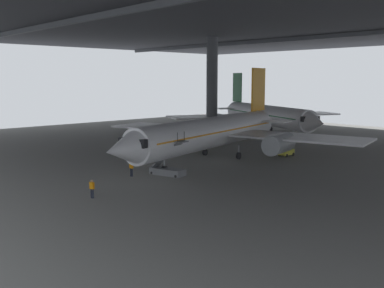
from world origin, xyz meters
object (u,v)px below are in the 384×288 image
crew_worker_near_nose (92,188)px  crew_worker_by_stairs (131,167)px  airplane_main (213,132)px  airplane_distant (265,115)px  boarding_stairs (168,168)px  baggage_tug (286,152)px

crew_worker_near_nose → crew_worker_by_stairs: bearing=122.8°
airplane_main → airplane_distant: bearing=115.8°
crew_worker_near_nose → airplane_main: bearing=105.9°
boarding_stairs → airplane_distant: airplane_distant is taller
airplane_main → boarding_stairs: bearing=-72.9°
crew_worker_near_nose → crew_worker_by_stairs: size_ratio=0.93×
airplane_main → baggage_tug: size_ratio=16.37×
baggage_tug → airplane_main: bearing=-117.3°
baggage_tug → airplane_distant: bearing=134.4°
airplane_main → airplane_distant: airplane_main is taller
airplane_main → airplane_distant: 30.33m
airplane_main → crew_worker_near_nose: bearing=-74.1°
airplane_main → baggage_tug: (4.67, 9.06, -2.97)m
boarding_stairs → airplane_distant: bearing=113.6°
baggage_tug → crew_worker_by_stairs: bearing=-99.1°
crew_worker_near_nose → baggage_tug: size_ratio=0.72×
airplane_main → boarding_stairs: (3.06, -9.95, -2.76)m
airplane_main → crew_worker_by_stairs: airplane_main is taller
boarding_stairs → baggage_tug: boarding_stairs is taller
boarding_stairs → baggage_tug: (1.61, 19.01, -0.21)m
crew_worker_near_nose → airplane_distant: airplane_distant is taller
boarding_stairs → baggage_tug: size_ratio=2.08×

